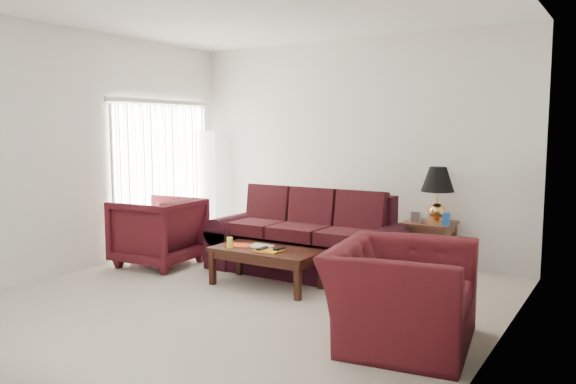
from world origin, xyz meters
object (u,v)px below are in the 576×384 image
object	(u,v)px
end_table	(429,247)
floor_lamp	(207,186)
coffee_table	(266,268)
armchair_left	(158,232)
sofa	(304,234)
armchair_right	(401,294)

from	to	relation	value
end_table	floor_lamp	distance (m)	3.58
end_table	coffee_table	bearing A→B (deg)	-129.73
armchair_left	coffee_table	bearing A→B (deg)	82.01
floor_lamp	armchair_left	xyz separation A→B (m)	(0.43, -1.50, -0.44)
end_table	coffee_table	size ratio (longest dim) A/B	0.51
sofa	end_table	distance (m)	1.57
armchair_left	sofa	bearing A→B (deg)	104.54
floor_lamp	armchair_left	distance (m)	1.63
end_table	armchair_right	size ratio (longest dim) A/B	0.50
floor_lamp	coffee_table	bearing A→B (deg)	-35.96
end_table	coffee_table	world-z (taller)	end_table
floor_lamp	coffee_table	distance (m)	2.79
armchair_right	coffee_table	world-z (taller)	armchair_right
floor_lamp	armchair_right	xyz separation A→B (m)	(4.08, -2.38, -0.48)
sofa	armchair_right	size ratio (longest dim) A/B	1.90
armchair_left	armchair_right	bearing A→B (deg)	71.37
sofa	armchair_left	xyz separation A→B (m)	(-1.82, -0.65, -0.04)
armchair_right	coffee_table	distance (m)	2.05
armchair_right	end_table	bearing A→B (deg)	4.18
sofa	armchair_right	xyz separation A→B (m)	(1.83, -1.52, -0.08)
armchair_left	coffee_table	distance (m)	1.78
coffee_table	floor_lamp	bearing A→B (deg)	152.36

